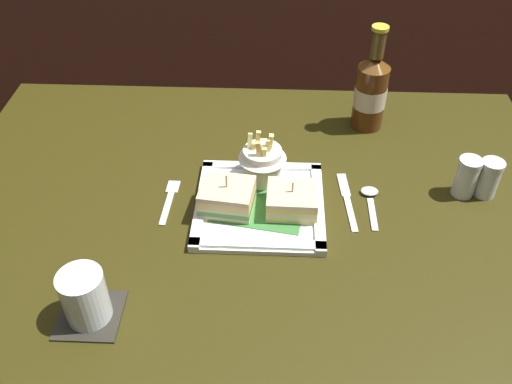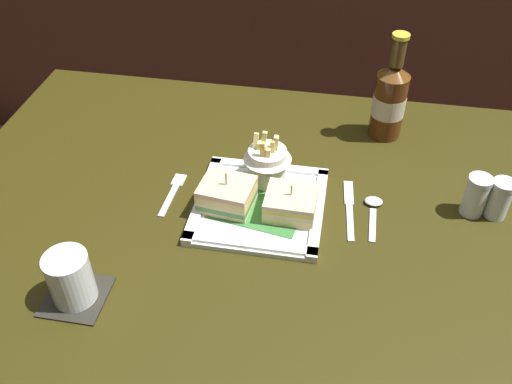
% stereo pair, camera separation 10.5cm
% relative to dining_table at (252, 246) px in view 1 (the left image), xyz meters
% --- Properties ---
extents(dining_table, '(1.24, 0.90, 0.74)m').
position_rel_dining_table_xyz_m(dining_table, '(0.00, 0.00, 0.00)').
color(dining_table, '#2C270A').
rests_on(dining_table, ground_plane).
extents(square_plate, '(0.25, 0.25, 0.02)m').
position_rel_dining_table_xyz_m(square_plate, '(0.01, 0.00, 0.11)').
color(square_plate, white).
rests_on(square_plate, dining_table).
extents(sandwich_half_left, '(0.11, 0.10, 0.08)m').
position_rel_dining_table_xyz_m(sandwich_half_left, '(-0.05, -0.01, 0.14)').
color(sandwich_half_left, '#DABF7F').
rests_on(sandwich_half_left, square_plate).
extents(sandwich_half_right, '(0.10, 0.09, 0.07)m').
position_rel_dining_table_xyz_m(sandwich_half_right, '(0.08, -0.01, 0.14)').
color(sandwich_half_right, '#D9C480').
rests_on(sandwich_half_right, square_plate).
extents(fries_cup, '(0.10, 0.10, 0.11)m').
position_rel_dining_table_xyz_m(fries_cup, '(0.02, 0.08, 0.17)').
color(fries_cup, silver).
rests_on(fries_cup, square_plate).
extents(beer_bottle, '(0.07, 0.07, 0.24)m').
position_rel_dining_table_xyz_m(beer_bottle, '(0.25, 0.30, 0.20)').
color(beer_bottle, '#52280F').
rests_on(beer_bottle, dining_table).
extents(drink_coaster, '(0.10, 0.10, 0.00)m').
position_rel_dining_table_xyz_m(drink_coaster, '(-0.25, -0.26, 0.11)').
color(drink_coaster, '#27251F').
rests_on(drink_coaster, dining_table).
extents(water_glass, '(0.07, 0.07, 0.09)m').
position_rel_dining_table_xyz_m(water_glass, '(-0.25, -0.26, 0.15)').
color(water_glass, silver).
rests_on(water_glass, dining_table).
extents(fork, '(0.03, 0.13, 0.00)m').
position_rel_dining_table_xyz_m(fork, '(-0.16, 0.02, 0.11)').
color(fork, silver).
rests_on(fork, dining_table).
extents(knife, '(0.03, 0.17, 0.00)m').
position_rel_dining_table_xyz_m(knife, '(0.19, 0.03, 0.11)').
color(knife, silver).
rests_on(knife, dining_table).
extents(spoon, '(0.04, 0.12, 0.01)m').
position_rel_dining_table_xyz_m(spoon, '(0.23, 0.04, 0.11)').
color(spoon, silver).
rests_on(spoon, dining_table).
extents(salt_shaker, '(0.05, 0.05, 0.08)m').
position_rel_dining_table_xyz_m(salt_shaker, '(0.42, 0.06, 0.14)').
color(salt_shaker, silver).
rests_on(salt_shaker, dining_table).
extents(pepper_shaker, '(0.04, 0.04, 0.08)m').
position_rel_dining_table_xyz_m(pepper_shaker, '(0.46, 0.06, 0.14)').
color(pepper_shaker, silver).
rests_on(pepper_shaker, dining_table).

